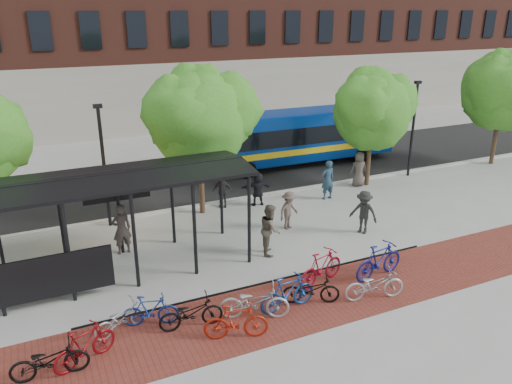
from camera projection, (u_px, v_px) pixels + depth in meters
name	position (u px, v px, depth m)	size (l,w,h in m)	color
ground	(297.00, 228.00, 20.79)	(160.00, 160.00, 0.00)	#9E9E99
asphalt_street	(226.00, 174.00, 27.60)	(160.00, 8.00, 0.01)	black
curb	(256.00, 196.00, 24.18)	(160.00, 0.25, 0.12)	#B7B7B2
brick_strip	(319.00, 298.00, 15.74)	(24.00, 3.00, 0.01)	maroon
bike_rack_rail	(270.00, 294.00, 16.00)	(12.00, 0.05, 0.95)	black
bus_shelter	(87.00, 193.00, 16.14)	(10.60, 3.07, 3.60)	black
tree_b	(200.00, 114.00, 20.96)	(5.15, 4.20, 6.47)	#382619
tree_c	(373.00, 107.00, 24.65)	(4.66, 3.80, 5.92)	#382619
tree_d	(504.00, 87.00, 28.07)	(5.39, 4.40, 6.55)	#382619
lamp_post_left	(104.00, 163.00, 20.15)	(0.35, 0.20, 5.12)	black
lamp_post_right	(413.00, 126.00, 26.46)	(0.35, 0.20, 5.12)	black
bus	(298.00, 134.00, 28.81)	(11.63, 2.98, 3.12)	navy
bike_0	(49.00, 360.00, 12.23)	(0.65, 1.88, 0.99)	black
bike_1	(85.00, 345.00, 12.70)	(0.50, 1.77, 1.07)	maroon
bike_2	(121.00, 318.00, 13.98)	(0.58, 1.68, 0.88)	gray
bike_3	(151.00, 310.00, 14.26)	(0.46, 1.62, 0.97)	navy
bike_4	(191.00, 313.00, 14.15)	(0.64, 1.85, 0.97)	black
bike_5	(236.00, 322.00, 13.67)	(0.51, 1.79, 1.08)	maroon
bike_6	(254.00, 302.00, 14.58)	(0.72, 2.06, 1.08)	#A1A0A3
bike_7	(288.00, 293.00, 15.00)	(0.53, 1.88, 1.13)	navy
bike_8	(311.00, 290.00, 15.36)	(0.62, 1.78, 0.94)	black
bike_9	(321.00, 267.00, 16.42)	(0.56, 1.97, 1.19)	maroon
bike_10	(374.00, 285.00, 15.55)	(0.68, 1.95, 1.03)	#9C9C9E
bike_11	(379.00, 261.00, 16.80)	(0.59, 2.08, 1.25)	navy
pedestrian_1	(122.00, 229.00, 18.36)	(0.71, 0.47, 1.95)	#403633
pedestrian_3	(289.00, 210.00, 20.52)	(1.04, 0.60, 1.62)	#51423C
pedestrian_4	(222.00, 191.00, 22.81)	(0.89, 0.37, 1.52)	#292929
pedestrian_5	(258.00, 189.00, 23.01)	(1.49, 0.47, 1.61)	black
pedestrian_6	(359.00, 169.00, 25.50)	(0.88, 0.57, 1.80)	#483F39
pedestrian_7	(328.00, 180.00, 23.71)	(0.70, 0.46, 1.91)	#21394E
pedestrian_8	(270.00, 229.00, 18.40)	(0.93, 0.73, 1.92)	brown
pedestrian_9	(364.00, 212.00, 20.08)	(1.16, 0.67, 1.80)	black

